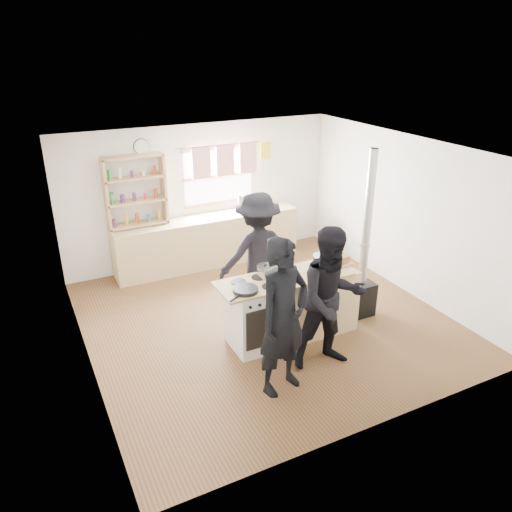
{
  "coord_description": "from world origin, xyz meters",
  "views": [
    {
      "loc": [
        -2.98,
        -5.67,
        3.84
      ],
      "look_at": [
        -0.19,
        -0.1,
        1.1
      ],
      "focal_mm": 35.0,
      "sensor_mm": 36.0,
      "label": 1
    }
  ],
  "objects_px": {
    "skillet_greens": "(246,290)",
    "stockpot_counter": "(324,262)",
    "thermos": "(240,204)",
    "flue_heater": "(362,275)",
    "person_far": "(258,253)",
    "person_near_left": "(283,317)",
    "bread_board": "(342,261)",
    "roast_tray": "(283,273)",
    "stockpot_stove": "(266,271)",
    "cooking_island": "(293,306)",
    "person_near_right": "(332,299)"
  },
  "relations": [
    {
      "from": "person_far",
      "to": "person_near_left",
      "type": "bearing_deg",
      "value": 72.55
    },
    {
      "from": "stockpot_stove",
      "to": "stockpot_counter",
      "type": "relative_size",
      "value": 0.73
    },
    {
      "from": "person_near_right",
      "to": "stockpot_counter",
      "type": "bearing_deg",
      "value": 72.71
    },
    {
      "from": "thermos",
      "to": "person_near_left",
      "type": "bearing_deg",
      "value": -107.83
    },
    {
      "from": "flue_heater",
      "to": "person_far",
      "type": "bearing_deg",
      "value": 146.86
    },
    {
      "from": "thermos",
      "to": "person_far",
      "type": "bearing_deg",
      "value": -107.51
    },
    {
      "from": "stockpot_stove",
      "to": "person_far",
      "type": "bearing_deg",
      "value": 70.47
    },
    {
      "from": "thermos",
      "to": "flue_heater",
      "type": "xyz_separation_m",
      "value": [
        0.71,
        -2.7,
        -0.41
      ]
    },
    {
      "from": "thermos",
      "to": "skillet_greens",
      "type": "xyz_separation_m",
      "value": [
        -1.28,
        -2.9,
        -0.1
      ]
    },
    {
      "from": "bread_board",
      "to": "person_near_left",
      "type": "bearing_deg",
      "value": -147.53
    },
    {
      "from": "thermos",
      "to": "flue_heater",
      "type": "height_order",
      "value": "flue_heater"
    },
    {
      "from": "stockpot_counter",
      "to": "person_near_right",
      "type": "xyz_separation_m",
      "value": [
        -0.38,
        -0.75,
        -0.11
      ]
    },
    {
      "from": "stockpot_stove",
      "to": "person_near_left",
      "type": "xyz_separation_m",
      "value": [
        -0.32,
        -1.05,
        -0.06
      ]
    },
    {
      "from": "stockpot_counter",
      "to": "skillet_greens",
      "type": "bearing_deg",
      "value": -174.73
    },
    {
      "from": "roast_tray",
      "to": "person_near_left",
      "type": "height_order",
      "value": "person_near_left"
    },
    {
      "from": "person_near_right",
      "to": "cooking_island",
      "type": "bearing_deg",
      "value": 105.6
    },
    {
      "from": "bread_board",
      "to": "flue_heater",
      "type": "xyz_separation_m",
      "value": [
        0.45,
        0.07,
        -0.33
      ]
    },
    {
      "from": "bread_board",
      "to": "person_near_left",
      "type": "distance_m",
      "value": 1.72
    },
    {
      "from": "skillet_greens",
      "to": "person_far",
      "type": "xyz_separation_m",
      "value": [
        0.69,
        1.05,
        -0.04
      ]
    },
    {
      "from": "roast_tray",
      "to": "stockpot_stove",
      "type": "relative_size",
      "value": 1.55
    },
    {
      "from": "stockpot_counter",
      "to": "person_near_left",
      "type": "distance_m",
      "value": 1.46
    },
    {
      "from": "skillet_greens",
      "to": "cooking_island",
      "type": "bearing_deg",
      "value": 9.75
    },
    {
      "from": "skillet_greens",
      "to": "stockpot_stove",
      "type": "xyz_separation_m",
      "value": [
        0.42,
        0.26,
        0.05
      ]
    },
    {
      "from": "roast_tray",
      "to": "person_near_right",
      "type": "height_order",
      "value": "person_near_right"
    },
    {
      "from": "roast_tray",
      "to": "person_far",
      "type": "distance_m",
      "value": 0.86
    },
    {
      "from": "stockpot_stove",
      "to": "roast_tray",
      "type": "bearing_deg",
      "value": -17.94
    },
    {
      "from": "cooking_island",
      "to": "skillet_greens",
      "type": "distance_m",
      "value": 0.93
    },
    {
      "from": "stockpot_counter",
      "to": "flue_heater",
      "type": "bearing_deg",
      "value": 6.41
    },
    {
      "from": "thermos",
      "to": "person_far",
      "type": "xyz_separation_m",
      "value": [
        -0.59,
        -1.86,
        -0.14
      ]
    },
    {
      "from": "roast_tray",
      "to": "person_near_left",
      "type": "distance_m",
      "value": 1.12
    },
    {
      "from": "thermos",
      "to": "person_near_right",
      "type": "height_order",
      "value": "person_near_right"
    },
    {
      "from": "stockpot_counter",
      "to": "thermos",
      "type": "bearing_deg",
      "value": 89.1
    },
    {
      "from": "stockpot_stove",
      "to": "flue_heater",
      "type": "relative_size",
      "value": 0.09
    },
    {
      "from": "person_near_right",
      "to": "skillet_greens",
      "type": "bearing_deg",
      "value": 153.07
    },
    {
      "from": "bread_board",
      "to": "person_near_left",
      "type": "xyz_separation_m",
      "value": [
        -1.45,
        -0.92,
        -0.03
      ]
    },
    {
      "from": "cooking_island",
      "to": "bread_board",
      "type": "bearing_deg",
      "value": -0.23
    },
    {
      "from": "cooking_island",
      "to": "person_near_right",
      "type": "xyz_separation_m",
      "value": [
        0.08,
        -0.77,
        0.46
      ]
    },
    {
      "from": "bread_board",
      "to": "flue_heater",
      "type": "distance_m",
      "value": 0.56
    },
    {
      "from": "stockpot_stove",
      "to": "person_far",
      "type": "distance_m",
      "value": 0.84
    },
    {
      "from": "bread_board",
      "to": "flue_heater",
      "type": "bearing_deg",
      "value": 8.7
    },
    {
      "from": "flue_heater",
      "to": "bread_board",
      "type": "bearing_deg",
      "value": -171.3
    },
    {
      "from": "thermos",
      "to": "person_far",
      "type": "distance_m",
      "value": 1.95
    },
    {
      "from": "flue_heater",
      "to": "person_far",
      "type": "distance_m",
      "value": 1.57
    },
    {
      "from": "person_near_left",
      "to": "bread_board",
      "type": "bearing_deg",
      "value": 16.91
    },
    {
      "from": "roast_tray",
      "to": "thermos",
      "type": "bearing_deg",
      "value": 76.77
    },
    {
      "from": "thermos",
      "to": "person_far",
      "type": "height_order",
      "value": "person_far"
    },
    {
      "from": "person_far",
      "to": "roast_tray",
      "type": "bearing_deg",
      "value": 87.19
    },
    {
      "from": "roast_tray",
      "to": "stockpot_stove",
      "type": "distance_m",
      "value": 0.24
    },
    {
      "from": "skillet_greens",
      "to": "stockpot_counter",
      "type": "bearing_deg",
      "value": 5.27
    },
    {
      "from": "thermos",
      "to": "skillet_greens",
      "type": "bearing_deg",
      "value": -113.79
    }
  ]
}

